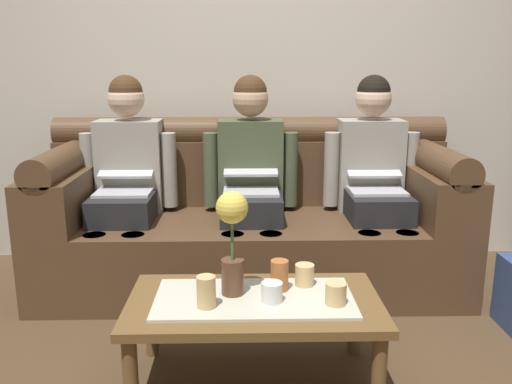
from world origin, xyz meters
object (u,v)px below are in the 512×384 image
object	(u,v)px
cup_far_center	(336,294)
cup_far_left	(279,275)
cup_near_left	(206,292)
couch	(251,222)
coffee_table	(254,309)
person_middle	(251,174)
flower_vase	(232,234)
cup_far_right	(305,275)
person_right	(373,174)
cup_near_right	(272,292)
person_left	(127,175)

from	to	relation	value
cup_far_center	cup_far_left	xyz separation A→B (m)	(-0.21, 0.14, 0.02)
cup_far_left	cup_near_left	bearing A→B (deg)	-151.91
couch	coffee_table	distance (m)	1.08
person_middle	flower_vase	xyz separation A→B (m)	(-0.09, -1.03, -0.03)
couch	cup_far_left	distance (m)	1.01
couch	cup_near_left	distance (m)	1.18
couch	cup_far_left	world-z (taller)	couch
cup_far_left	cup_far_right	world-z (taller)	cup_far_left
cup_far_center	flower_vase	bearing A→B (deg)	165.17
person_right	cup_far_center	size ratio (longest dim) A/B	14.25
flower_vase	cup_far_center	bearing A→B (deg)	-14.83
couch	person_right	world-z (taller)	person_right
cup_far_left	cup_far_center	bearing A→B (deg)	-33.55
cup_near_left	cup_far_right	world-z (taller)	cup_near_left
cup_near_left	coffee_table	bearing A→B (deg)	24.87
cup_near_right	person_right	bearing A→B (deg)	59.74
flower_vase	cup_near_left	xyz separation A→B (m)	(-0.10, -0.12, -0.19)
person_left	cup_near_left	xyz separation A→B (m)	(0.53, -1.16, -0.22)
coffee_table	flower_vase	size ratio (longest dim) A/B	2.39
cup_near_left	cup_far_center	world-z (taller)	cup_near_left
cup_near_left	person_middle	bearing A→B (deg)	80.95
couch	cup_far_right	world-z (taller)	couch
person_left	person_right	bearing A→B (deg)	0.00
cup_far_center	cup_far_right	size ratio (longest dim) A/B	0.95
person_right	cup_near_right	world-z (taller)	person_right
person_middle	cup_near_right	xyz separation A→B (m)	(0.07, -1.11, -0.24)
couch	cup_far_left	xyz separation A→B (m)	(0.10, -1.01, 0.07)
cup_far_right	cup_near_left	bearing A→B (deg)	-153.25
person_middle	cup_near_right	distance (m)	1.14
coffee_table	couch	bearing A→B (deg)	90.00
cup_near_left	flower_vase	bearing A→B (deg)	51.01
flower_vase	person_right	bearing A→B (deg)	52.17
person_right	cup_near_left	distance (m)	1.48
person_middle	flower_vase	bearing A→B (deg)	-94.75
coffee_table	person_left	bearing A→B (deg)	123.83
person_right	flower_vase	bearing A→B (deg)	-127.83
cup_near_left	cup_far_center	size ratio (longest dim) A/B	1.45
flower_vase	cup_near_right	world-z (taller)	flower_vase
cup_near_left	person_right	bearing A→B (deg)	52.05
cup_near_left	cup_far_left	bearing A→B (deg)	28.09
couch	person_middle	distance (m)	0.29
couch	person_left	distance (m)	0.77
flower_vase	cup_far_left	size ratio (longest dim) A/B	3.35
flower_vase	cup_near_right	xyz separation A→B (m)	(0.15, -0.08, -0.21)
cup_near_right	cup_near_left	bearing A→B (deg)	-170.30
cup_near_left	cup_near_right	xyz separation A→B (m)	(0.25, 0.04, -0.02)
person_right	person_left	bearing A→B (deg)	-180.00
person_left	cup_near_right	bearing A→B (deg)	-54.78
cup_near_right	cup_far_right	distance (m)	0.21
cup_far_right	cup_far_center	bearing A→B (deg)	-61.44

